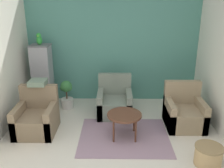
# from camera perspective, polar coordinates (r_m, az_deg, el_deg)

# --- Properties ---
(wall_back_accent) EXTENTS (4.26, 0.06, 2.74)m
(wall_back_accent) POSITION_cam_1_polar(r_m,az_deg,el_deg) (6.19, 0.19, 8.55)
(wall_back_accent) COLOR #4C897A
(wall_back_accent) RESTS_ON ground_plane
(area_rug) EXTENTS (1.68, 1.41, 0.01)m
(area_rug) POSITION_cam_1_polar(r_m,az_deg,el_deg) (4.86, 2.77, -11.86)
(area_rug) COLOR gray
(area_rug) RESTS_ON ground_plane
(coffee_table) EXTENTS (0.64, 0.64, 0.48)m
(coffee_table) POSITION_cam_1_polar(r_m,az_deg,el_deg) (4.66, 2.86, -7.38)
(coffee_table) COLOR #512D1E
(coffee_table) RESTS_ON ground_plane
(armchair_left) EXTENTS (0.75, 0.79, 0.87)m
(armchair_left) POSITION_cam_1_polar(r_m,az_deg,el_deg) (5.13, -16.83, -7.54)
(armchair_left) COLOR #7A664C
(armchair_left) RESTS_ON ground_plane
(armchair_right) EXTENTS (0.75, 0.79, 0.87)m
(armchair_right) POSITION_cam_1_polar(r_m,az_deg,el_deg) (5.34, 16.14, -6.36)
(armchair_right) COLOR #8E7A5B
(armchair_right) RESTS_ON ground_plane
(armchair_middle) EXTENTS (0.75, 0.79, 0.87)m
(armchair_middle) POSITION_cam_1_polar(r_m,az_deg,el_deg) (5.62, 0.61, -4.27)
(armchair_middle) COLOR slate
(armchair_middle) RESTS_ON ground_plane
(birdcage) EXTENTS (0.45, 0.45, 1.49)m
(birdcage) POSITION_cam_1_polar(r_m,az_deg,el_deg) (6.18, -15.56, 1.78)
(birdcage) COLOR slate
(birdcage) RESTS_ON ground_plane
(parrot) EXTENTS (0.13, 0.23, 0.27)m
(parrot) POSITION_cam_1_polar(r_m,az_deg,el_deg) (5.99, -16.30, 9.78)
(parrot) COLOR green
(parrot) RESTS_ON birdcage
(potted_plant) EXTENTS (0.30, 0.29, 0.68)m
(potted_plant) POSITION_cam_1_polar(r_m,az_deg,el_deg) (5.99, -10.34, -2.20)
(potted_plant) COLOR beige
(potted_plant) RESTS_ON ground_plane
(wicker_basket) EXTENTS (0.44, 0.44, 0.32)m
(wicker_basket) POSITION_cam_1_polar(r_m,az_deg,el_deg) (4.34, 21.15, -14.87)
(wicker_basket) COLOR tan
(wicker_basket) RESTS_ON ground_plane
(throw_pillow) EXTENTS (0.33, 0.33, 0.10)m
(throw_pillow) POSITION_cam_1_polar(r_m,az_deg,el_deg) (5.14, -16.62, 0.35)
(throw_pillow) COLOR slate
(throw_pillow) RESTS_ON armchair_left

